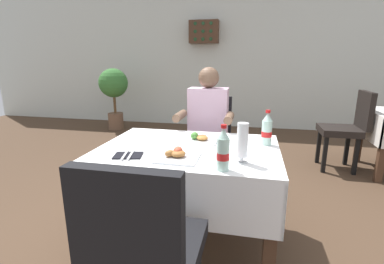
% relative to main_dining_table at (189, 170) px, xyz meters
% --- Properties ---
extents(ground_plane, '(11.00, 11.00, 0.00)m').
position_rel_main_dining_table_xyz_m(ground_plane, '(-0.10, -0.13, -0.58)').
color(ground_plane, '#473323').
extents(back_wall, '(11.00, 0.12, 3.18)m').
position_rel_main_dining_table_xyz_m(back_wall, '(-0.10, 3.96, 1.01)').
color(back_wall, silver).
rests_on(back_wall, ground).
extents(main_dining_table, '(1.21, 0.88, 0.74)m').
position_rel_main_dining_table_xyz_m(main_dining_table, '(0.00, 0.00, 0.00)').
color(main_dining_table, white).
rests_on(main_dining_table, ground).
extents(chair_far_diner_seat, '(0.44, 0.50, 0.97)m').
position_rel_main_dining_table_xyz_m(chair_far_diner_seat, '(0.00, 0.83, -0.02)').
color(chair_far_diner_seat, black).
rests_on(chair_far_diner_seat, ground).
extents(chair_near_camera_side, '(0.44, 0.50, 0.97)m').
position_rel_main_dining_table_xyz_m(chair_near_camera_side, '(0.00, -0.83, -0.02)').
color(chair_near_camera_side, black).
rests_on(chair_near_camera_side, ground).
extents(seated_diner_far, '(0.50, 0.46, 1.26)m').
position_rel_main_dining_table_xyz_m(seated_diner_far, '(0.01, 0.72, 0.14)').
color(seated_diner_far, '#282D42').
rests_on(seated_diner_far, ground).
extents(plate_near_camera, '(0.25, 0.25, 0.07)m').
position_rel_main_dining_table_xyz_m(plate_near_camera, '(-0.02, -0.24, 0.19)').
color(plate_near_camera, white).
rests_on(plate_near_camera, main_dining_table).
extents(plate_far_diner, '(0.22, 0.22, 0.07)m').
position_rel_main_dining_table_xyz_m(plate_far_diner, '(0.05, 0.16, 0.19)').
color(plate_far_diner, white).
rests_on(plate_far_diner, main_dining_table).
extents(beer_glass_left, '(0.07, 0.07, 0.23)m').
position_rel_main_dining_table_xyz_m(beer_glass_left, '(0.36, -0.23, 0.28)').
color(beer_glass_left, white).
rests_on(beer_glass_left, main_dining_table).
extents(cola_bottle_primary, '(0.07, 0.07, 0.25)m').
position_rel_main_dining_table_xyz_m(cola_bottle_primary, '(0.27, -0.37, 0.28)').
color(cola_bottle_primary, silver).
rests_on(cola_bottle_primary, main_dining_table).
extents(cola_bottle_secondary, '(0.07, 0.07, 0.25)m').
position_rel_main_dining_table_xyz_m(cola_bottle_secondary, '(0.52, 0.17, 0.27)').
color(cola_bottle_secondary, silver).
rests_on(cola_bottle_secondary, main_dining_table).
extents(napkin_cutlery_set, '(0.19, 0.20, 0.01)m').
position_rel_main_dining_table_xyz_m(napkin_cutlery_set, '(-0.32, -0.26, 0.17)').
color(napkin_cutlery_set, black).
rests_on(napkin_cutlery_set, main_dining_table).
extents(background_chair_left, '(0.50, 0.44, 0.97)m').
position_rel_main_dining_table_xyz_m(background_chair_left, '(1.55, 1.83, -0.02)').
color(background_chair_left, black).
rests_on(background_chair_left, ground).
extents(potted_plant_corner, '(0.55, 0.55, 1.18)m').
position_rel_main_dining_table_xyz_m(potted_plant_corner, '(-2.21, 3.18, 0.22)').
color(potted_plant_corner, brown).
rests_on(potted_plant_corner, ground).
extents(wall_bottle_rack, '(0.56, 0.21, 0.42)m').
position_rel_main_dining_table_xyz_m(wall_bottle_rack, '(-0.57, 3.79, 1.28)').
color(wall_bottle_rack, '#472D1E').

